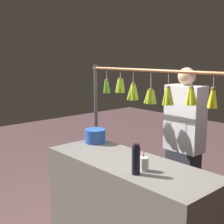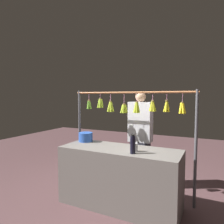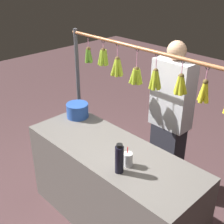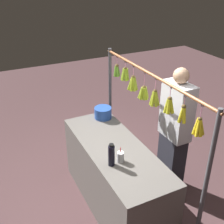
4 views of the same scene
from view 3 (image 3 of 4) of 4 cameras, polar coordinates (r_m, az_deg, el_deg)
ground_plane at (r=3.30m, az=-0.04°, el=-19.77°), size 12.00×12.00×0.00m
market_counter at (r=2.99m, az=-0.04°, el=-14.02°), size 1.77×0.66×0.87m
display_rack at (r=2.82m, az=6.03°, el=3.40°), size 2.08×0.13×1.74m
water_bottle at (r=2.40m, az=1.40°, el=-8.88°), size 0.07×0.07×0.26m
blue_bucket at (r=3.26m, az=-6.55°, el=0.31°), size 0.23×0.23×0.15m
drink_cup at (r=2.50m, az=3.04°, el=-8.94°), size 0.08×0.08×0.17m
vendor_person at (r=3.26m, az=10.89°, el=-1.96°), size 0.41×0.22×1.72m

